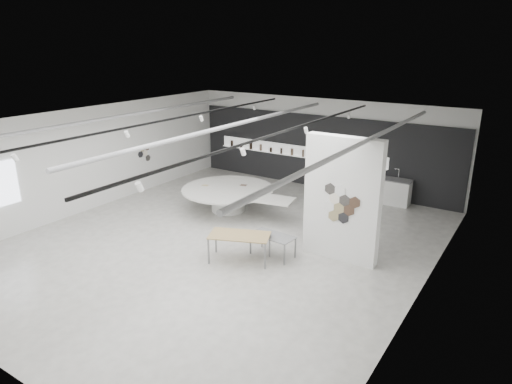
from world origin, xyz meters
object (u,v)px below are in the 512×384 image
Objects in this scene: sample_table_stone at (273,237)px; sample_table_wood at (239,237)px; display_island at (230,196)px; kitchen_counter at (388,191)px; partition_column at (342,200)px.

sample_table_wood is at bearing -130.20° from sample_table_stone.
display_island is 2.71× the size of kitchen_counter.
kitchen_counter is at bearing 30.80° from display_island.
sample_table_wood is 1.08× the size of kitchen_counter.
sample_table_stone is at bearing 49.80° from sample_table_wood.
sample_table_wood is 1.02m from sample_table_stone.
sample_table_wood is at bearing -143.71° from partition_column.
sample_table_wood is 1.43× the size of sample_table_stone.
sample_table_stone is (3.29, -2.37, 0.04)m from display_island.
partition_column is at bearing -26.58° from display_island.
display_island is 2.51× the size of sample_table_wood.
display_island reaches higher than sample_table_stone.
partition_column is 5.32m from display_island.
partition_column is 0.75× the size of display_island.
kitchen_counter is at bearing 78.24° from sample_table_stone.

